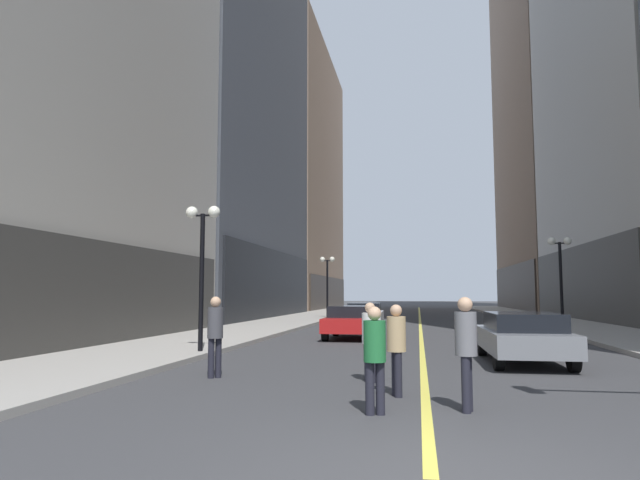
% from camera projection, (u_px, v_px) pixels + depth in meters
% --- Properties ---
extents(ground_plane, '(200.00, 200.00, 0.00)m').
position_uv_depth(ground_plane, '(420.00, 319.00, 39.81)').
color(ground_plane, '#38383A').
extents(sidewalk_left, '(4.50, 78.00, 0.15)m').
position_uv_depth(sidewalk_left, '(306.00, 317.00, 41.23)').
color(sidewalk_left, '#9E9991').
rests_on(sidewalk_left, ground).
extents(sidewalk_right, '(4.50, 78.00, 0.15)m').
position_uv_depth(sidewalk_right, '(542.00, 319.00, 38.41)').
color(sidewalk_right, '#9E9991').
rests_on(sidewalk_right, ground).
extents(lane_centre_stripe, '(0.16, 70.00, 0.01)m').
position_uv_depth(lane_centre_stripe, '(420.00, 319.00, 39.81)').
color(lane_centre_stripe, '#E5D64C').
rests_on(lane_centre_stripe, ground).
extents(building_left_far, '(10.68, 26.00, 31.51)m').
position_uv_depth(building_left_far, '(287.00, 180.00, 68.52)').
color(building_left_far, gray).
rests_on(building_left_far, ground).
extents(car_grey, '(1.97, 4.67, 1.32)m').
position_uv_depth(car_grey, '(522.00, 335.00, 14.75)').
color(car_grey, slate).
rests_on(car_grey, ground).
extents(car_red, '(1.90, 4.05, 1.32)m').
position_uv_depth(car_red, '(351.00, 321.00, 22.82)').
color(car_red, '#B21919').
rests_on(car_red, ground).
extents(car_white, '(1.99, 4.35, 1.32)m').
position_uv_depth(car_white, '(365.00, 314.00, 30.04)').
color(car_white, silver).
rests_on(car_white, ground).
extents(pedestrian_in_green_parka, '(0.42, 0.42, 1.62)m').
position_uv_depth(pedestrian_in_green_parka, '(375.00, 352.00, 8.51)').
color(pedestrian_in_green_parka, black).
rests_on(pedestrian_in_green_parka, ground).
extents(pedestrian_in_white_shirt, '(0.48, 0.48, 1.64)m').
position_uv_depth(pedestrian_in_white_shirt, '(370.00, 336.00, 11.61)').
color(pedestrian_in_white_shirt, black).
rests_on(pedestrian_in_white_shirt, ground).
extents(pedestrian_in_grey_suit, '(0.42, 0.42, 1.77)m').
position_uv_depth(pedestrian_in_grey_suit, '(466.00, 344.00, 8.72)').
color(pedestrian_in_grey_suit, black).
rests_on(pedestrian_in_grey_suit, ground).
extents(pedestrian_in_tan_trench, '(0.43, 0.43, 1.63)m').
position_uv_depth(pedestrian_in_tan_trench, '(396.00, 343.00, 10.02)').
color(pedestrian_in_tan_trench, black).
rests_on(pedestrian_in_tan_trench, ground).
extents(pedestrian_with_orange_bag, '(0.48, 0.48, 1.76)m').
position_uv_depth(pedestrian_with_orange_bag, '(215.00, 330.00, 12.22)').
color(pedestrian_with_orange_bag, black).
rests_on(pedestrian_with_orange_bag, ground).
extents(street_lamp_left_near, '(1.06, 0.36, 4.43)m').
position_uv_depth(street_lamp_left_near, '(202.00, 245.00, 16.64)').
color(street_lamp_left_near, black).
rests_on(street_lamp_left_near, ground).
extents(street_lamp_left_far, '(1.06, 0.36, 4.43)m').
position_uv_depth(street_lamp_left_far, '(327.00, 273.00, 39.57)').
color(street_lamp_left_far, black).
rests_on(street_lamp_left_far, ground).
extents(street_lamp_right_mid, '(1.06, 0.36, 4.43)m').
position_uv_depth(street_lamp_right_mid, '(560.00, 262.00, 25.83)').
color(street_lamp_right_mid, black).
rests_on(street_lamp_right_mid, ground).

